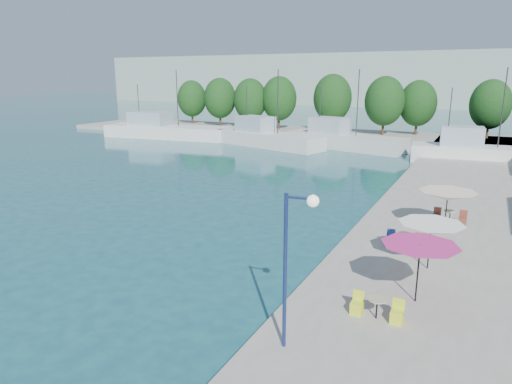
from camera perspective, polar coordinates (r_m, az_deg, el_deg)
The scene contains 21 objects.
quay_far at distance 69.54m, azimuth 9.89°, elevation 6.91°, with size 90.00×16.00×0.60m, color gray.
hill_west at distance 164.49m, azimuth 12.39°, elevation 13.58°, with size 180.00×40.00×16.00m, color #94A298.
trawler_01 at distance 70.25m, azimuth -11.38°, elevation 7.54°, with size 19.61×7.17×10.20m.
trawler_02 at distance 60.34m, azimuth 1.26°, elevation 6.76°, with size 16.19×8.32×10.20m.
trawler_03 at distance 59.51m, azimuth 10.69°, elevation 6.42°, with size 16.05×7.74×10.20m.
trawler_04 at distance 53.53m, azimuth 26.00°, elevation 4.38°, with size 14.28×5.05×10.20m.
tree_01 at distance 85.08m, azimuth -8.03°, elevation 11.48°, with size 5.20×5.20×7.70m.
tree_02 at distance 80.33m, azimuth -4.53°, elevation 11.60°, with size 5.50×5.50×8.14m.
tree_03 at distance 76.16m, azimuth -0.72°, elevation 11.48°, with size 5.45×5.45×8.07m.
tree_04 at distance 75.46m, azimuth 2.91°, elevation 11.58°, with size 5.68×5.68×8.41m.
tree_05 at distance 73.22m, azimuth 9.53°, elevation 11.49°, with size 5.91×5.91×8.75m.
tree_06 at distance 69.69m, azimuth 15.79°, elevation 10.87°, with size 5.69×5.69×8.43m.
tree_07 at distance 71.33m, azimuth 19.59°, elevation 10.39°, with size 5.31×5.31×7.86m.
tree_08 at distance 70.97m, azimuth 27.26°, elevation 9.71°, with size 5.41×5.41×8.02m.
umbrella_pink at distance 18.04m, azimuth 19.79°, elevation -6.96°, with size 2.89×2.89×2.28m.
umbrella_white at distance 21.35m, azimuth 21.05°, elevation -4.29°, with size 2.85×2.85×2.11m.
umbrella_cream at distance 26.87m, azimuth 22.84°, elevation -0.42°, with size 3.07×3.07×2.26m.
cafe_table_01 at distance 17.12m, azimuth 14.83°, elevation -14.16°, with size 1.82×0.70×0.76m.
cafe_table_02 at distance 23.94m, azimuth 18.04°, elevation -6.04°, with size 1.82×0.70×0.76m.
cafe_table_03 at distance 28.82m, azimuth 23.03°, elevation -3.07°, with size 1.82×0.70×0.76m.
street_lamp at distance 13.63m, azimuth 4.99°, elevation -6.47°, with size 1.04×0.36×5.03m.
Camera 1 is at (12.16, 1.01, 8.88)m, focal length 32.00 mm.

